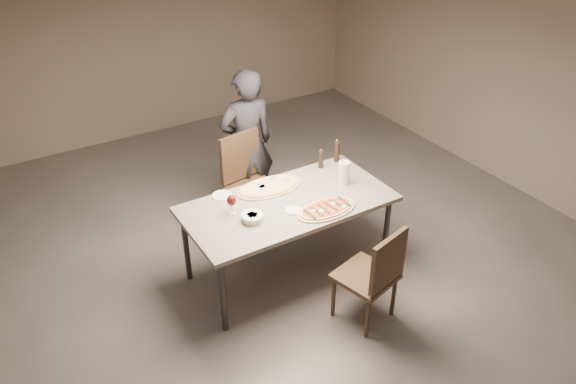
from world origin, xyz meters
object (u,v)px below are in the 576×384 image
chair_near (375,272)px  zucchini_pizza (326,209)px  chair_far (248,178)px  dining_table (288,207)px  pepper_mill_left (321,159)px  ham_pizza (269,187)px  bread_basket (252,217)px  carafe (344,173)px  diner (247,144)px

chair_near → zucchini_pizza: bearing=79.6°
zucchini_pizza → chair_far: 1.15m
dining_table → pepper_mill_left: (0.58, 0.35, 0.15)m
chair_far → pepper_mill_left: bearing=126.9°
ham_pizza → pepper_mill_left: bearing=-17.4°
bread_basket → chair_near: 1.07m
bread_basket → carafe: carafe is taller
chair_near → chair_far: bearing=82.0°
ham_pizza → chair_near: size_ratio=0.69×
carafe → ham_pizza: bearing=155.9°
chair_far → diner: (0.13, 0.25, 0.23)m
carafe → chair_near: (-0.34, -0.91, -0.35)m
diner → carafe: bearing=114.3°
ham_pizza → chair_far: chair_far is taller
chair_far → carafe: bearing=112.4°
zucchini_pizza → chair_near: bearing=-107.3°
dining_table → carafe: size_ratio=8.31×
pepper_mill_left → diner: diner is taller
ham_pizza → chair_far: 0.61m
zucchini_pizza → diner: diner is taller
dining_table → chair_near: size_ratio=2.00×
carafe → chair_near: size_ratio=0.24×
dining_table → chair_far: 0.86m
diner → zucchini_pizza: bearing=94.8°
ham_pizza → diner: bearing=51.3°
ham_pizza → chair_far: size_ratio=0.63×
chair_far → diner: 0.36m
zucchini_pizza → carafe: carafe is taller
chair_near → chair_far: size_ratio=0.91×
pepper_mill_left → chair_near: bearing=-104.8°
ham_pizza → pepper_mill_left: 0.61m
chair_far → ham_pizza: bearing=72.1°
zucchini_pizza → bread_basket: bread_basket is taller
pepper_mill_left → zucchini_pizza: bearing=-120.6°
chair_far → zucchini_pizza: bearing=87.5°
dining_table → diner: (0.18, 1.10, 0.09)m
pepper_mill_left → chair_far: (-0.53, 0.49, -0.29)m
ham_pizza → dining_table: bearing=-109.4°
dining_table → pepper_mill_left: size_ratio=9.18×
dining_table → zucchini_pizza: zucchini_pizza is taller
bread_basket → carafe: (0.98, 0.10, 0.07)m
zucchini_pizza → chair_far: size_ratio=0.56×
pepper_mill_left → carafe: size_ratio=0.91×
carafe → chair_near: 1.03m
pepper_mill_left → diner: size_ratio=0.12×
bread_basket → diner: 1.32m
bread_basket → chair_far: 1.06m
zucchini_pizza → pepper_mill_left: (0.37, 0.63, 0.08)m
dining_table → carafe: carafe is taller
pepper_mill_left → chair_far: bearing=137.1°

